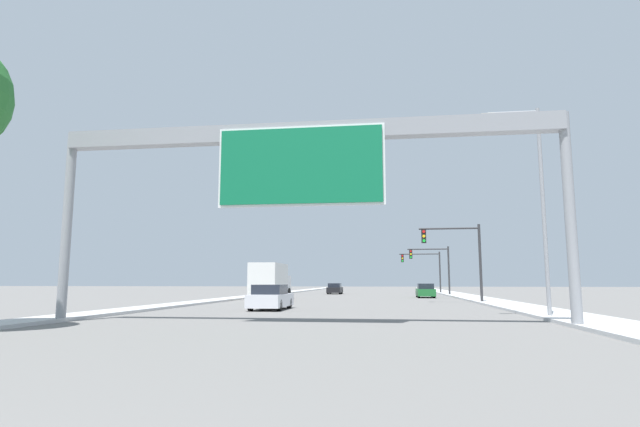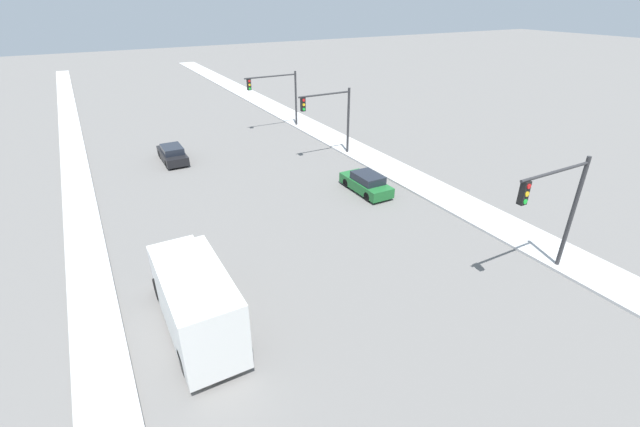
% 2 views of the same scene
% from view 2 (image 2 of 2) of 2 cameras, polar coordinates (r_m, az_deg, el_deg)
% --- Properties ---
extents(sidewalk_right, '(3.00, 120.00, 0.15)m').
position_cam_2_polar(sidewalk_right, '(39.99, 3.32, 9.17)').
color(sidewalk_right, '#BCBCBC').
rests_on(sidewalk_right, ground).
extents(median_strip_left, '(2.00, 120.00, 0.15)m').
position_cam_2_polar(median_strip_left, '(34.37, -29.52, 2.44)').
color(median_strip_left, '#BCBCBC').
rests_on(median_strip_left, ground).
extents(car_mid_left, '(1.72, 4.37, 1.36)m').
position_cam_2_polar(car_mid_left, '(37.73, -19.07, 7.51)').
color(car_mid_left, black).
rests_on(car_mid_left, ground).
extents(car_far_center, '(1.72, 4.32, 1.40)m').
position_cam_2_polar(car_far_center, '(30.13, 6.18, 4.04)').
color(car_far_center, '#1E662D').
rests_on(car_far_center, ground).
extents(truck_box_primary, '(2.32, 7.46, 3.17)m').
position_cam_2_polar(truck_box_primary, '(18.20, -16.50, -10.67)').
color(truck_box_primary, white).
rests_on(truck_box_primary, ground).
extents(traffic_light_near_intersection, '(4.61, 0.32, 5.95)m').
position_cam_2_polar(traffic_light_near_intersection, '(22.26, 29.14, 1.39)').
color(traffic_light_near_intersection, '#2D2D30').
rests_on(traffic_light_near_intersection, ground).
extents(traffic_light_mid_block, '(4.74, 0.32, 5.62)m').
position_cam_2_polar(traffic_light_mid_block, '(36.00, 1.64, 13.40)').
color(traffic_light_mid_block, '#2D2D30').
rests_on(traffic_light_mid_block, ground).
extents(traffic_light_far_intersection, '(5.49, 0.32, 5.58)m').
position_cam_2_polar(traffic_light_far_intersection, '(44.56, -5.53, 16.03)').
color(traffic_light_far_intersection, '#2D2D30').
rests_on(traffic_light_far_intersection, ground).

